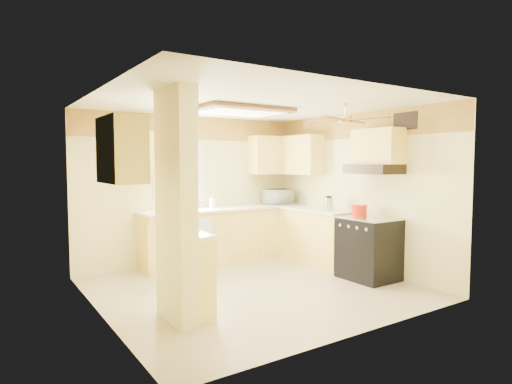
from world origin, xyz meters
TOP-DOWN VIEW (x-y plane):
  - floor at (0.00, 0.00)m, footprint 4.00×4.00m
  - ceiling at (0.00, 0.00)m, footprint 4.00×4.00m
  - wall_back at (0.00, 1.90)m, footprint 4.00×0.00m
  - wall_front at (0.00, -1.90)m, footprint 4.00×0.00m
  - wall_left at (-2.00, 0.00)m, footprint 0.00×3.80m
  - wall_right at (2.00, 0.00)m, footprint 0.00×3.80m
  - wallpaper_border at (0.00, 1.88)m, footprint 4.00×0.02m
  - partition_column at (-1.35, -0.55)m, footprint 0.20×0.70m
  - partition_ledge at (-1.13, -0.55)m, footprint 0.25×0.55m
  - ledge_top at (-1.13, -0.55)m, footprint 0.28×0.58m
  - lower_cabinets_back at (0.50, 1.60)m, footprint 3.00×0.60m
  - lower_cabinets_right at (1.70, 0.60)m, footprint 0.60×1.40m
  - countertop_back at (0.50, 1.59)m, footprint 3.04×0.64m
  - countertop_right at (1.69, 0.60)m, footprint 0.64×1.44m
  - dishwasher_panel at (-0.25, 1.29)m, footprint 0.58×0.02m
  - window at (-0.25, 1.89)m, footprint 0.92×0.02m
  - upper_cab_back_left at (-0.85, 1.72)m, footprint 0.60×0.35m
  - upper_cab_back_right at (1.55, 1.72)m, footprint 0.90×0.35m
  - upper_cab_right at (1.82, 1.25)m, footprint 0.35×1.00m
  - upper_cab_left_wall at (-1.82, -0.25)m, footprint 0.35×0.75m
  - upper_cab_over_stove at (1.82, -0.55)m, footprint 0.35×0.76m
  - stove at (1.67, -0.55)m, footprint 0.68×0.77m
  - range_hood at (1.74, -0.55)m, footprint 0.50×0.76m
  - poster_menu at (-1.24, -0.55)m, footprint 0.02×0.42m
  - poster_nashville at (-1.24, -0.55)m, footprint 0.02×0.42m
  - ceiling_light_panel at (0.10, 0.50)m, footprint 1.35×0.95m
  - ceiling_fan at (1.00, -0.70)m, footprint 1.15×1.15m
  - vent_grate at (1.98, -0.90)m, footprint 0.02×0.40m
  - microwave at (1.60, 1.59)m, footprint 0.52×0.37m
  - bowl at (-1.17, -0.56)m, footprint 0.20×0.20m
  - dutch_oven at (1.70, -0.32)m, footprint 0.25×0.25m
  - kettle at (1.70, 0.34)m, footprint 0.15×0.15m
  - dish_rack at (-0.60, 1.58)m, footprint 0.36×0.28m
  - utensil_crock at (0.28, 1.68)m, footprint 0.12×0.12m

SIDE VIEW (x-z plane):
  - floor at x=0.00m, z-range 0.00..0.00m
  - dishwasher_panel at x=-0.25m, z-range 0.03..0.83m
  - partition_ledge at x=-1.13m, z-range 0.00..0.90m
  - lower_cabinets_back at x=0.50m, z-range 0.00..0.90m
  - lower_cabinets_right at x=1.70m, z-range 0.00..0.90m
  - stove at x=1.67m, z-range 0.00..0.92m
  - ledge_top at x=-1.13m, z-range 0.90..0.94m
  - countertop_back at x=0.50m, z-range 0.90..0.94m
  - countertop_right at x=1.69m, z-range 0.90..0.94m
  - bowl at x=-1.17m, z-range 0.94..0.99m
  - dutch_oven at x=1.70m, z-range 0.92..1.08m
  - dish_rack at x=-0.60m, z-range 0.91..1.11m
  - utensil_crock at x=0.28m, z-range 0.90..1.15m
  - kettle at x=1.70m, z-range 0.93..1.16m
  - microwave at x=1.60m, z-range 0.94..1.22m
  - poster_nashville at x=-1.24m, z-range 0.92..1.48m
  - wall_back at x=0.00m, z-range -0.75..3.25m
  - wall_front at x=0.00m, z-range -0.75..3.25m
  - wall_left at x=-2.00m, z-range -0.65..3.15m
  - wall_right at x=2.00m, z-range -0.65..3.15m
  - partition_column at x=-1.35m, z-range 0.00..2.50m
  - window at x=-0.25m, z-range 1.04..2.06m
  - range_hood at x=1.74m, z-range 1.55..1.69m
  - upper_cab_back_left at x=-0.85m, z-range 1.50..2.20m
  - upper_cab_back_right at x=1.55m, z-range 1.50..2.20m
  - upper_cab_right at x=1.82m, z-range 1.50..2.20m
  - upper_cab_left_wall at x=-1.82m, z-range 1.50..2.20m
  - poster_menu at x=-1.24m, z-range 1.57..2.14m
  - upper_cab_over_stove at x=1.82m, z-range 1.69..2.21m
  - ceiling_fan at x=1.00m, z-range 2.16..2.42m
  - wallpaper_border at x=0.00m, z-range 2.10..2.50m
  - vent_grate at x=1.98m, z-range 2.17..2.42m
  - ceiling_light_panel at x=0.10m, z-range 2.42..2.49m
  - ceiling at x=0.00m, z-range 2.50..2.50m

